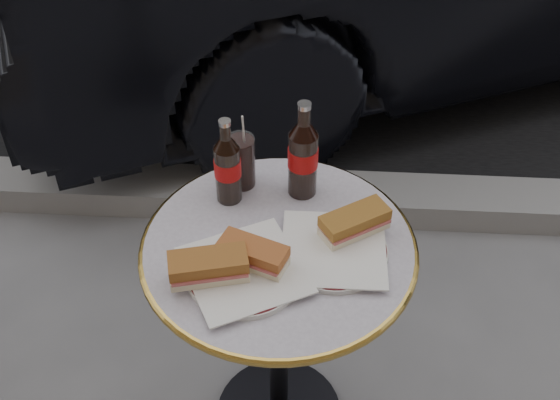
# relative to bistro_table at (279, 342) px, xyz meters

# --- Properties ---
(curb) EXTENTS (40.00, 0.20, 0.12)m
(curb) POSITION_rel_bistro_table_xyz_m (0.00, 0.90, -0.32)
(curb) COLOR gray
(curb) RESTS_ON ground
(bistro_table) EXTENTS (0.62, 0.62, 0.73)m
(bistro_table) POSITION_rel_bistro_table_xyz_m (0.00, 0.00, 0.00)
(bistro_table) COLOR #BAB2C4
(bistro_table) RESTS_ON ground
(plate_left) EXTENTS (0.31, 0.31, 0.01)m
(plate_left) POSITION_rel_bistro_table_xyz_m (-0.07, -0.09, 0.37)
(plate_left) COLOR silver
(plate_left) RESTS_ON bistro_table
(plate_right) EXTENTS (0.27, 0.27, 0.01)m
(plate_right) POSITION_rel_bistro_table_xyz_m (0.12, -0.02, 0.37)
(plate_right) COLOR silver
(plate_right) RESTS_ON bistro_table
(sandwich_left_a) EXTENTS (0.18, 0.11, 0.06)m
(sandwich_left_a) POSITION_rel_bistro_table_xyz_m (-0.14, -0.12, 0.41)
(sandwich_left_a) COLOR #955825
(sandwich_left_a) RESTS_ON plate_left
(sandwich_left_b) EXTENTS (0.16, 0.12, 0.05)m
(sandwich_left_b) POSITION_rel_bistro_table_xyz_m (-0.05, -0.07, 0.41)
(sandwich_left_b) COLOR #A35629
(sandwich_left_b) RESTS_ON plate_left
(sandwich_right) EXTENTS (0.17, 0.14, 0.05)m
(sandwich_right) POSITION_rel_bistro_table_xyz_m (0.17, 0.04, 0.41)
(sandwich_right) COLOR #945F25
(sandwich_right) RESTS_ON plate_right
(cola_bottle_left) EXTENTS (0.07, 0.07, 0.23)m
(cola_bottle_left) POSITION_rel_bistro_table_xyz_m (-0.13, 0.15, 0.48)
(cola_bottle_left) COLOR black
(cola_bottle_left) RESTS_ON bistro_table
(cola_bottle_right) EXTENTS (0.09, 0.09, 0.26)m
(cola_bottle_right) POSITION_rel_bistro_table_xyz_m (0.05, 0.18, 0.49)
(cola_bottle_right) COLOR black
(cola_bottle_right) RESTS_ON bistro_table
(cola_glass) EXTENTS (0.07, 0.07, 0.14)m
(cola_glass) POSITION_rel_bistro_table_xyz_m (-0.10, 0.20, 0.44)
(cola_glass) COLOR black
(cola_glass) RESTS_ON bistro_table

